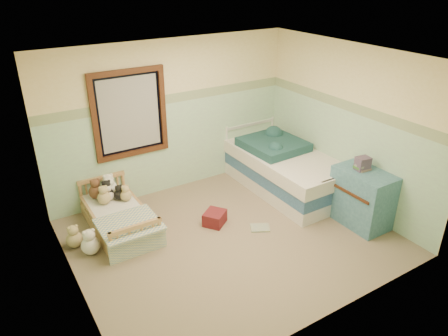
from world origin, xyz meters
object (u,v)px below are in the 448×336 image
red_pillow (215,218)px  toddler_bed_frame (120,223)px  plush_floor_tan (74,240)px  twin_bed_frame (284,183)px  dresser (362,198)px  plush_floor_cream (91,245)px  floor_book (260,228)px

red_pillow → toddler_bed_frame: bearing=153.2°
toddler_bed_frame → plush_floor_tan: 0.68m
twin_bed_frame → dresser: bearing=-78.8°
twin_bed_frame → red_pillow: twin_bed_frame is taller
plush_floor_cream → dresser: bearing=-20.5°
plush_floor_tan → red_pillow: plush_floor_tan is taller
twin_bed_frame → floor_book: (-1.08, -0.77, -0.10)m
toddler_bed_frame → twin_bed_frame: bearing=-6.5°
twin_bed_frame → floor_book: twin_bed_frame is taller
plush_floor_tan → dresser: (3.76, -1.62, 0.31)m
plush_floor_cream → plush_floor_tan: bearing=118.7°
red_pillow → floor_book: size_ratio=1.16×
toddler_bed_frame → plush_floor_tan: size_ratio=6.49×
dresser → plush_floor_cream: bearing=159.5°
plush_floor_cream → red_pillow: bearing=-8.3°
twin_bed_frame → dresser: size_ratio=2.58×
toddler_bed_frame → floor_book: bearing=-32.1°
plush_floor_cream → twin_bed_frame: bearing=0.8°
plush_floor_cream → red_pillow: size_ratio=0.79×
toddler_bed_frame → plush_floor_cream: plush_floor_cream is taller
floor_book → dresser: bearing=3.3°
twin_bed_frame → dresser: 1.46m
dresser → red_pillow: (-1.85, 1.10, -0.32)m
toddler_bed_frame → plush_floor_tan: (-0.67, -0.10, 0.02)m
twin_bed_frame → toddler_bed_frame: bearing=173.5°
plush_floor_cream → floor_book: size_ratio=0.92×
plush_floor_cream → floor_book: (2.26, -0.72, -0.11)m
floor_book → plush_floor_tan: bearing=-173.9°
dresser → floor_book: bearing=154.9°
plush_floor_cream → floor_book: bearing=-17.7°
twin_bed_frame → plush_floor_cream: bearing=-179.2°
red_pillow → floor_book: (0.49, -0.46, -0.09)m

